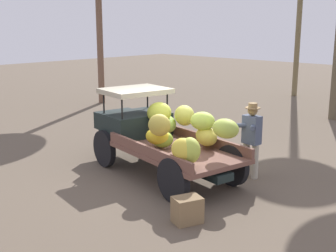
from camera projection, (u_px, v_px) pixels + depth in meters
ground_plane at (176, 176)px, 10.21m from camera, size 60.00×60.00×0.00m
truck at (158, 133)px, 10.28m from camera, size 4.62×2.37×1.89m
farmer at (251, 136)px, 9.92m from camera, size 0.52×0.48×1.72m
wooden_crate at (187, 210)px, 7.76m from camera, size 0.51×0.59×0.47m
loose_banana_bunch at (242, 157)px, 11.07m from camera, size 0.45×0.61×0.35m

